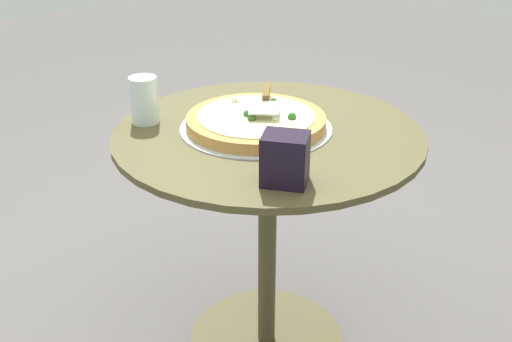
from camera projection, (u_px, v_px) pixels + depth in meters
name	position (u px, v px, depth m)	size (l,w,h in m)	color
ground_plane	(266.00, 341.00, 1.97)	(10.00, 10.00, 0.00)	#5D5959
patio_table	(268.00, 198.00, 1.73)	(0.83, 0.83, 0.73)	brown
pizza_on_tray	(256.00, 122.00, 1.65)	(0.41, 0.41, 0.06)	silver
pizza_server	(265.00, 99.00, 1.68)	(0.18, 0.19, 0.02)	silver
drinking_cup	(144.00, 100.00, 1.67)	(0.08, 0.08, 0.13)	silver
napkin_dispenser	(285.00, 159.00, 1.35)	(0.10, 0.08, 0.12)	black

